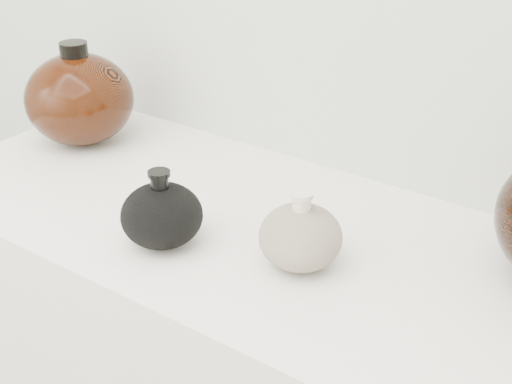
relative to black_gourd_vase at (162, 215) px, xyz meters
The scene contains 3 objects.
black_gourd_vase is the anchor object (origin of this frame).
cream_gourd_vase 0.21m from the black_gourd_vase, 19.19° to the left, with size 0.12×0.12×0.12m.
left_round_pot 0.43m from the black_gourd_vase, 153.21° to the left, with size 0.26×0.26×0.20m.
Camera 1 is at (0.56, 0.18, 1.46)m, focal length 50.00 mm.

